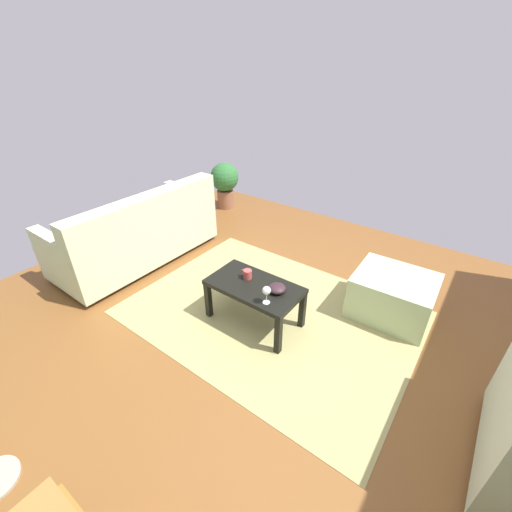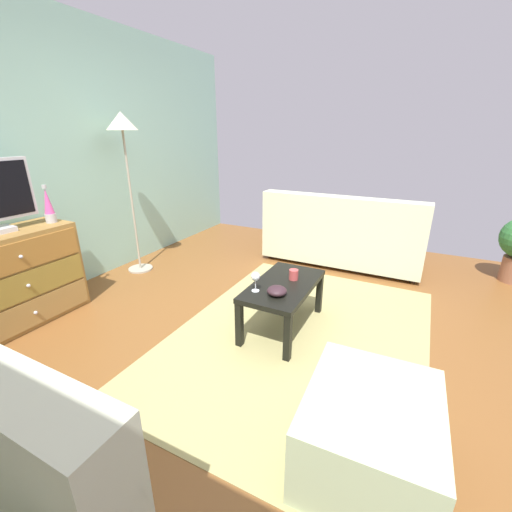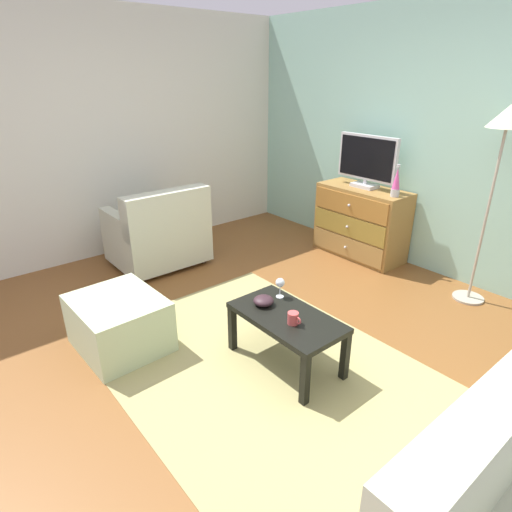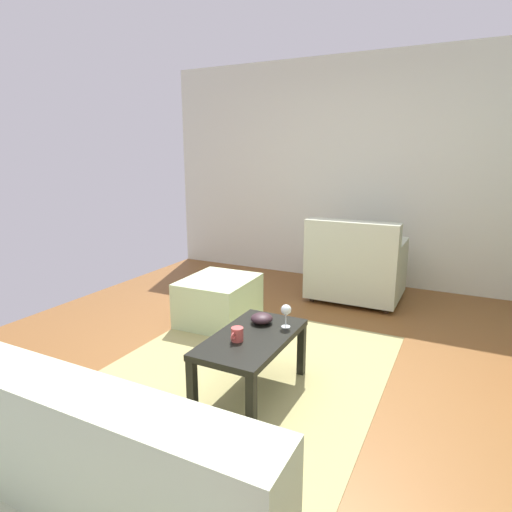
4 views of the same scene
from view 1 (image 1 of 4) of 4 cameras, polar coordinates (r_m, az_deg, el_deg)
name	(u,v)px [view 1 (image 1 of 4)]	position (r m, az deg, el deg)	size (l,w,h in m)	color
ground_plane	(276,335)	(3.09, 3.46, -13.34)	(5.83, 5.18, 0.05)	brown
area_rug	(270,312)	(3.27, 2.46, -9.56)	(2.60, 1.90, 0.01)	tan
coffee_table	(254,290)	(2.97, -0.28, -5.85)	(0.83, 0.45, 0.41)	black
wine_glass	(267,291)	(2.67, 1.81, -6.00)	(0.07, 0.07, 0.16)	silver
mug	(247,274)	(2.99, -1.49, -3.11)	(0.11, 0.08, 0.08)	#BB4644
bowl_decorative	(277,288)	(2.84, 3.60, -5.53)	(0.15, 0.15, 0.07)	#311E24
couch_large	(138,234)	(4.14, -19.46, 3.60)	(0.85, 1.87, 0.88)	#332319
ottoman	(392,296)	(3.38, 22.21, -6.27)	(0.70, 0.60, 0.42)	#B4C898
potted_plant	(225,181)	(5.41, -5.37, 12.60)	(0.44, 0.44, 0.72)	brown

